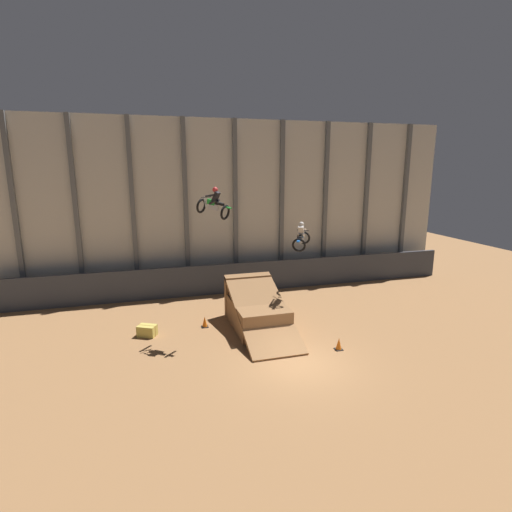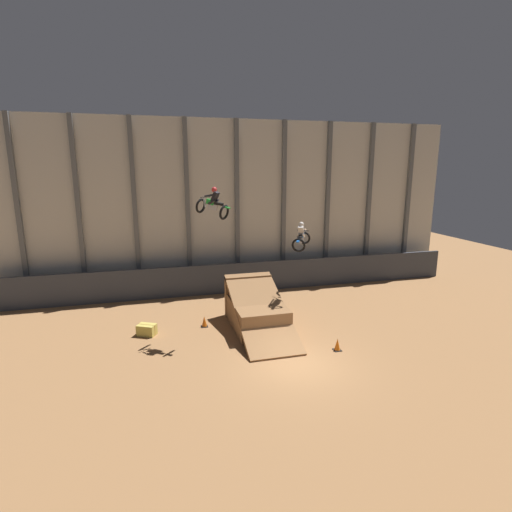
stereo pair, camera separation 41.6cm
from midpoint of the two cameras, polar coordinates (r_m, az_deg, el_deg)
The scene contains 9 objects.
ground_plane at distance 18.13m, azimuth 5.56°, elevation -15.10°, with size 60.00×60.00×0.00m, color #996B42.
arena_back_wall at distance 27.84m, azimuth -3.48°, elevation 7.15°, with size 32.00×0.40×11.56m.
lower_barrier at distance 27.37m, azimuth -2.70°, elevation -3.08°, with size 31.36×0.20×2.04m.
dirt_ramp at distance 21.72m, azimuth -0.52°, elevation -7.81°, with size 2.67×6.08×2.52m.
rider_bike_left_air at distance 19.40m, azimuth -6.66°, elevation 7.32°, with size 1.66×1.65×1.57m.
rider_bike_right_air at distance 21.39m, azimuth 5.93°, elevation 2.67°, with size 1.47×1.75×1.53m.
traffic_cone_near_ramp at distance 21.89m, azimuth -7.89°, elevation -9.33°, with size 0.36×0.36×0.58m.
traffic_cone_arena_edge at distance 19.54m, azimuth 11.13°, elevation -12.24°, with size 0.36×0.36×0.58m.
hay_bale_trackside at distance 21.41m, azimuth -15.84°, elevation -10.22°, with size 1.08×0.95×0.57m.
Camera 1 is at (-6.25, -14.82, 8.41)m, focal length 28.00 mm.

